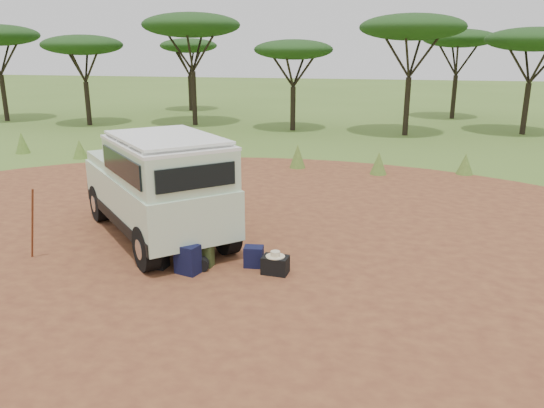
% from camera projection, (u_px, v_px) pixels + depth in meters
% --- Properties ---
extents(ground, '(140.00, 140.00, 0.00)m').
position_uv_depth(ground, '(225.00, 252.00, 11.71)').
color(ground, '#507329').
rests_on(ground, ground).
extents(dirt_clearing, '(23.00, 23.00, 0.01)m').
position_uv_depth(dirt_clearing, '(225.00, 252.00, 11.71)').
color(dirt_clearing, brown).
rests_on(dirt_clearing, ground).
extents(grass_fringe, '(36.60, 1.60, 0.90)m').
position_uv_depth(grass_fringe, '(300.00, 158.00, 19.67)').
color(grass_fringe, '#507329').
rests_on(grass_fringe, ground).
extents(acacia_treeline, '(46.70, 13.20, 6.26)m').
position_uv_depth(acacia_treeline, '(349.00, 38.00, 28.68)').
color(acacia_treeline, black).
rests_on(acacia_treeline, ground).
extents(safari_vehicle, '(5.05, 5.11, 2.53)m').
position_uv_depth(safari_vehicle, '(158.00, 188.00, 12.27)').
color(safari_vehicle, silver).
rests_on(safari_vehicle, ground).
extents(walking_staff, '(0.49, 0.31, 1.61)m').
position_uv_depth(walking_staff, '(32.00, 224.00, 11.03)').
color(walking_staff, brown).
rests_on(walking_staff, ground).
extents(backpack_black, '(0.44, 0.33, 0.57)m').
position_uv_depth(backpack_black, '(157.00, 254.00, 10.79)').
color(backpack_black, black).
rests_on(backpack_black, ground).
extents(backpack_navy, '(0.53, 0.44, 0.60)m').
position_uv_depth(backpack_navy, '(188.00, 259.00, 10.51)').
color(backpack_navy, '#121439').
rests_on(backpack_navy, ground).
extents(backpack_olive, '(0.33, 0.25, 0.44)m').
position_uv_depth(backpack_olive, '(205.00, 256.00, 10.88)').
color(backpack_olive, '#374821').
rests_on(backpack_olive, ground).
extents(duffel_navy, '(0.42, 0.33, 0.44)m').
position_uv_depth(duffel_navy, '(254.00, 257.00, 10.86)').
color(duffel_navy, '#121439').
rests_on(duffel_navy, ground).
extents(hard_case, '(0.53, 0.40, 0.36)m').
position_uv_depth(hard_case, '(275.00, 265.00, 10.53)').
color(hard_case, black).
rests_on(hard_case, ground).
extents(stuff_sack, '(0.34, 0.34, 0.28)m').
position_uv_depth(stuff_sack, '(202.00, 264.00, 10.71)').
color(stuff_sack, black).
rests_on(stuff_sack, ground).
extents(safari_hat, '(0.38, 0.38, 0.11)m').
position_uv_depth(safari_hat, '(275.00, 255.00, 10.47)').
color(safari_hat, beige).
rests_on(safari_hat, hard_case).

